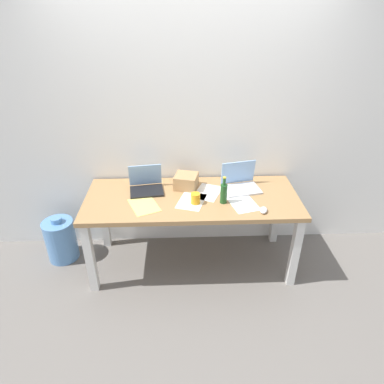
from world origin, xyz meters
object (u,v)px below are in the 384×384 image
(coffee_mug, at_px, (195,198))
(laptop_left, at_px, (146,186))
(laptop_right, at_px, (240,183))
(computer_mouse, at_px, (264,210))
(water_cooler_jug, at_px, (61,240))
(beer_bottle, at_px, (224,193))
(desk, at_px, (192,206))
(cardboard_box, at_px, (186,181))

(coffee_mug, bearing_deg, laptop_left, 150.64)
(laptop_right, bearing_deg, laptop_left, -179.88)
(laptop_left, distance_m, computer_mouse, 1.07)
(computer_mouse, relative_size, water_cooler_jug, 0.21)
(laptop_right, distance_m, water_cooler_jug, 1.84)
(laptop_left, height_order, beer_bottle, beer_bottle)
(desk, xyz_separation_m, coffee_mug, (0.03, -0.11, 0.14))
(beer_bottle, xyz_separation_m, water_cooler_jug, (-1.55, 0.23, -0.63))
(laptop_left, xyz_separation_m, beer_bottle, (0.68, -0.24, 0.05))
(computer_mouse, height_order, coffee_mug, coffee_mug)
(desk, distance_m, beer_bottle, 0.34)
(laptop_left, distance_m, coffee_mug, 0.50)
(laptop_right, xyz_separation_m, cardboard_box, (-0.50, 0.04, 0.01))
(water_cooler_jug, bearing_deg, laptop_left, 0.63)
(laptop_right, relative_size, coffee_mug, 3.84)
(cardboard_box, distance_m, water_cooler_jug, 1.38)
(computer_mouse, bearing_deg, laptop_right, 124.50)
(cardboard_box, bearing_deg, desk, -75.10)
(coffee_mug, relative_size, water_cooler_jug, 0.20)
(cardboard_box, bearing_deg, coffee_mug, -75.77)
(desk, xyz_separation_m, cardboard_box, (-0.05, 0.18, 0.16))
(cardboard_box, bearing_deg, laptop_left, -173.81)
(laptop_right, height_order, coffee_mug, laptop_right)
(cardboard_box, xyz_separation_m, coffee_mug, (0.07, -0.29, -0.02))
(computer_mouse, xyz_separation_m, cardboard_box, (-0.63, 0.44, 0.05))
(desk, bearing_deg, cardboard_box, 104.90)
(beer_bottle, height_order, computer_mouse, beer_bottle)
(cardboard_box, height_order, water_cooler_jug, cardboard_box)
(desk, relative_size, laptop_left, 5.81)
(water_cooler_jug, bearing_deg, laptop_right, 0.38)
(laptop_right, height_order, beer_bottle, beer_bottle)
(desk, distance_m, cardboard_box, 0.24)
(coffee_mug, bearing_deg, water_cooler_jug, 169.80)
(laptop_right, height_order, cardboard_box, laptop_right)
(laptop_left, bearing_deg, water_cooler_jug, -179.37)
(desk, distance_m, laptop_left, 0.46)
(computer_mouse, bearing_deg, cardboard_box, 161.77)
(laptop_right, relative_size, beer_bottle, 1.48)
(laptop_right, bearing_deg, desk, -162.75)
(desk, relative_size, beer_bottle, 7.70)
(laptop_right, relative_size, computer_mouse, 3.65)
(beer_bottle, xyz_separation_m, coffee_mug, (-0.24, -0.00, -0.05))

